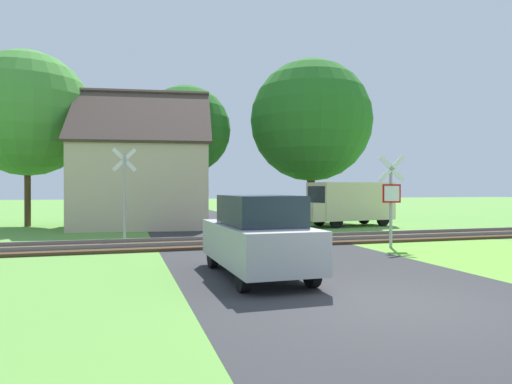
% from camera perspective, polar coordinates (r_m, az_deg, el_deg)
% --- Properties ---
extents(ground_plane, '(160.00, 160.00, 0.00)m').
position_cam_1_polar(ground_plane, '(8.06, 16.98, -13.41)').
color(ground_plane, '#5B933D').
extents(road_asphalt, '(6.51, 80.00, 0.01)m').
position_cam_1_polar(road_asphalt, '(9.76, 10.39, -10.95)').
color(road_asphalt, '#2D2D30').
rests_on(road_asphalt, ground).
extents(rail_track, '(60.00, 2.60, 0.22)m').
position_cam_1_polar(rail_track, '(16.10, -0.71, -6.24)').
color(rail_track, '#422D1E').
rests_on(rail_track, ground).
extents(stop_sign_near, '(0.86, 0.22, 3.01)m').
position_cam_1_polar(stop_sign_near, '(15.43, 16.54, -0.45)').
color(stop_sign_near, '#9E9EA5').
rests_on(stop_sign_near, ground).
extents(crossing_sign_far, '(0.88, 0.15, 3.42)m').
position_cam_1_polar(crossing_sign_far, '(17.34, -16.12, 0.57)').
color(crossing_sign_far, '#9E9EA5').
rests_on(crossing_sign_far, ground).
extents(house, '(7.39, 7.32, 6.96)m').
position_cam_1_polar(house, '(23.92, -13.79, 1.22)').
color(house, '#C6B293').
rests_on(house, ground).
extents(tree_left, '(6.32, 6.32, 8.90)m').
position_cam_1_polar(tree_left, '(26.16, -26.68, 8.74)').
color(tree_left, '#513823').
rests_on(tree_left, ground).
extents(tree_center, '(4.92, 4.92, 7.68)m').
position_cam_1_polar(tree_center, '(25.98, -8.69, 7.67)').
color(tree_center, '#513823').
rests_on(tree_center, ground).
extents(tree_right, '(6.96, 6.96, 9.33)m').
position_cam_1_polar(tree_right, '(26.71, 6.90, 8.84)').
color(tree_right, '#513823').
rests_on(tree_right, ground).
extents(mail_truck, '(5.11, 2.52, 2.24)m').
position_cam_1_polar(mail_truck, '(23.86, 11.45, -1.24)').
color(mail_truck, beige).
rests_on(mail_truck, ground).
extents(parked_car, '(1.71, 4.03, 1.78)m').
position_cam_1_polar(parked_car, '(9.97, 0.19, -5.51)').
color(parked_car, '#99999E').
rests_on(parked_car, ground).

